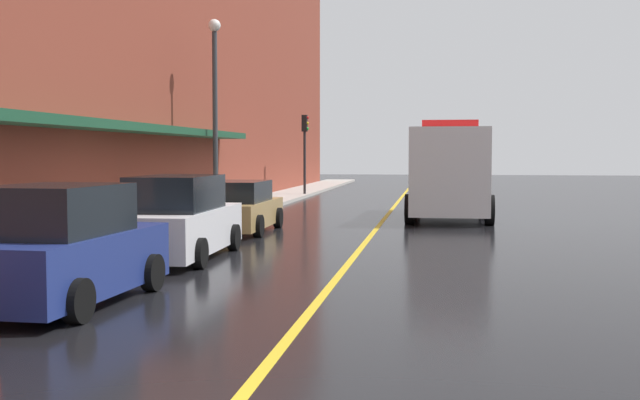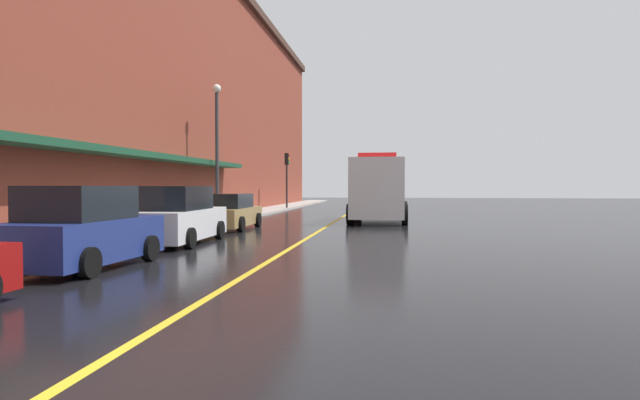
# 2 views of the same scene
# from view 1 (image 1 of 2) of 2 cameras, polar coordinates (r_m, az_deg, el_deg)

# --- Properties ---
(ground_plane) EXTENTS (112.00, 112.00, 0.00)m
(ground_plane) POSITION_cam_1_polar(r_m,az_deg,el_deg) (30.26, 5.06, -1.03)
(ground_plane) COLOR black
(sidewalk_left) EXTENTS (2.40, 70.00, 0.15)m
(sidewalk_left) POSITION_cam_1_polar(r_m,az_deg,el_deg) (31.25, -6.36, -0.76)
(sidewalk_left) COLOR #ADA8A0
(sidewalk_left) RESTS_ON ground
(lane_center_stripe) EXTENTS (0.16, 70.00, 0.01)m
(lane_center_stripe) POSITION_cam_1_polar(r_m,az_deg,el_deg) (30.26, 5.06, -1.02)
(lane_center_stripe) COLOR gold
(lane_center_stripe) RESTS_ON ground
(brick_building_left) EXTENTS (9.56, 64.00, 15.49)m
(brick_building_left) POSITION_cam_1_polar(r_m,az_deg,el_deg) (32.51, -16.39, 12.87)
(brick_building_left) COLOR brown
(brick_building_left) RESTS_ON ground
(parked_car_1) EXTENTS (2.21, 4.24, 1.88)m
(parked_car_1) POSITION_cam_1_polar(r_m,az_deg,el_deg) (12.75, -18.58, -3.45)
(parked_car_1) COLOR navy
(parked_car_1) RESTS_ON ground
(parked_car_2) EXTENTS (2.07, 4.94, 1.87)m
(parked_car_2) POSITION_cam_1_polar(r_m,az_deg,el_deg) (17.60, -10.35, -1.47)
(parked_car_2) COLOR silver
(parked_car_2) RESTS_ON ground
(parked_car_3) EXTENTS (2.10, 4.61, 1.54)m
(parked_car_3) POSITION_cam_1_polar(r_m,az_deg,el_deg) (23.29, -6.06, -0.57)
(parked_car_3) COLOR #A5844C
(parked_car_3) RESTS_ON ground
(box_truck) EXTENTS (3.02, 7.58, 3.46)m
(box_truck) POSITION_cam_1_polar(r_m,az_deg,el_deg) (28.59, 9.53, 1.98)
(box_truck) COLOR silver
(box_truck) RESTS_ON ground
(parking_meter_1) EXTENTS (0.14, 0.18, 1.33)m
(parking_meter_1) POSITION_cam_1_polar(r_m,az_deg,el_deg) (15.69, -18.77, -1.49)
(parking_meter_1) COLOR #4C4C51
(parking_meter_1) RESTS_ON sidewalk_left
(street_lamp_left) EXTENTS (0.44, 0.44, 6.94)m
(street_lamp_left) POSITION_cam_1_polar(r_m,az_deg,el_deg) (27.86, -7.76, 7.62)
(street_lamp_left) COLOR #33383D
(street_lamp_left) RESTS_ON sidewalk_left
(traffic_light_near) EXTENTS (0.38, 0.36, 4.30)m
(traffic_light_near) POSITION_cam_1_polar(r_m,az_deg,el_deg) (42.26, -1.13, 4.54)
(traffic_light_near) COLOR #232326
(traffic_light_near) RESTS_ON sidewalk_left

